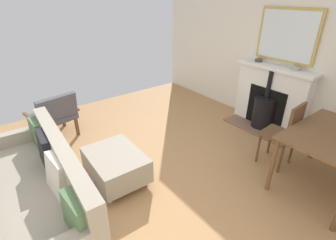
{
  "coord_description": "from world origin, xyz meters",
  "views": [
    {
      "loc": [
        1.11,
        2.36,
        2.14
      ],
      "look_at": [
        -0.53,
        0.22,
        0.76
      ],
      "focal_mm": 26.65,
      "sensor_mm": 36.0,
      "label": 1
    }
  ],
  "objects_px": {
    "mantel_bowl_near": "(259,60)",
    "mantel_bowl_far": "(295,68)",
    "fireplace": "(269,101)",
    "ottoman": "(116,164)",
    "dining_chair_near_fireplace": "(286,131)",
    "dining_table": "(335,142)",
    "armchair_accent": "(54,114)",
    "sofa": "(37,192)"
  },
  "relations": [
    {
      "from": "sofa",
      "to": "mantel_bowl_far",
      "type": "bearing_deg",
      "value": 172.24
    },
    {
      "from": "mantel_bowl_near",
      "to": "mantel_bowl_far",
      "type": "xyz_separation_m",
      "value": [
        0.0,
        0.65,
        0.01
      ]
    },
    {
      "from": "dining_chair_near_fireplace",
      "to": "mantel_bowl_near",
      "type": "bearing_deg",
      "value": -128.46
    },
    {
      "from": "mantel_bowl_near",
      "to": "armchair_accent",
      "type": "height_order",
      "value": "mantel_bowl_near"
    },
    {
      "from": "mantel_bowl_far",
      "to": "ottoman",
      "type": "bearing_deg",
      "value": -11.78
    },
    {
      "from": "armchair_accent",
      "to": "dining_chair_near_fireplace",
      "type": "bearing_deg",
      "value": 130.12
    },
    {
      "from": "armchair_accent",
      "to": "dining_chair_near_fireplace",
      "type": "height_order",
      "value": "dining_chair_near_fireplace"
    },
    {
      "from": "mantel_bowl_far",
      "to": "dining_table",
      "type": "relative_size",
      "value": 0.11
    },
    {
      "from": "mantel_bowl_far",
      "to": "sofa",
      "type": "xyz_separation_m",
      "value": [
        3.72,
        -0.51,
        -0.75
      ]
    },
    {
      "from": "mantel_bowl_far",
      "to": "dining_chair_near_fireplace",
      "type": "relative_size",
      "value": 0.14
    },
    {
      "from": "mantel_bowl_near",
      "to": "mantel_bowl_far",
      "type": "relative_size",
      "value": 1.02
    },
    {
      "from": "mantel_bowl_far",
      "to": "armchair_accent",
      "type": "relative_size",
      "value": 0.17
    },
    {
      "from": "armchair_accent",
      "to": "dining_chair_near_fireplace",
      "type": "relative_size",
      "value": 0.83
    },
    {
      "from": "mantel_bowl_near",
      "to": "sofa",
      "type": "distance_m",
      "value": 3.8
    },
    {
      "from": "mantel_bowl_near",
      "to": "ottoman",
      "type": "height_order",
      "value": "mantel_bowl_near"
    },
    {
      "from": "fireplace",
      "to": "dining_chair_near_fireplace",
      "type": "bearing_deg",
      "value": 42.23
    },
    {
      "from": "dining_table",
      "to": "mantel_bowl_near",
      "type": "bearing_deg",
      "value": -118.36
    },
    {
      "from": "ottoman",
      "to": "dining_table",
      "type": "relative_size",
      "value": 0.68
    },
    {
      "from": "armchair_accent",
      "to": "dining_table",
      "type": "distance_m",
      "value": 3.84
    },
    {
      "from": "fireplace",
      "to": "ottoman",
      "type": "bearing_deg",
      "value": -6.21
    },
    {
      "from": "mantel_bowl_far",
      "to": "sofa",
      "type": "height_order",
      "value": "mantel_bowl_far"
    },
    {
      "from": "fireplace",
      "to": "mantel_bowl_far",
      "type": "xyz_separation_m",
      "value": [
        -0.05,
        0.29,
        0.63
      ]
    },
    {
      "from": "fireplace",
      "to": "dining_chair_near_fireplace",
      "type": "xyz_separation_m",
      "value": [
        0.87,
        0.79,
        0.06
      ]
    },
    {
      "from": "ottoman",
      "to": "sofa",
      "type": "bearing_deg",
      "value": 5.2
    },
    {
      "from": "ottoman",
      "to": "mantel_bowl_near",
      "type": "bearing_deg",
      "value": -178.77
    },
    {
      "from": "ottoman",
      "to": "fireplace",
      "type": "bearing_deg",
      "value": 173.79
    },
    {
      "from": "mantel_bowl_far",
      "to": "dining_chair_near_fireplace",
      "type": "xyz_separation_m",
      "value": [
        0.91,
        0.5,
        -0.56
      ]
    },
    {
      "from": "ottoman",
      "to": "dining_table",
      "type": "distance_m",
      "value": 2.55
    },
    {
      "from": "sofa",
      "to": "dining_chair_near_fireplace",
      "type": "bearing_deg",
      "value": 160.27
    },
    {
      "from": "ottoman",
      "to": "armchair_accent",
      "type": "xyz_separation_m",
      "value": [
        0.28,
        -1.51,
        0.19
      ]
    },
    {
      "from": "sofa",
      "to": "armchair_accent",
      "type": "height_order",
      "value": "sofa"
    },
    {
      "from": "mantel_bowl_near",
      "to": "dining_chair_near_fireplace",
      "type": "distance_m",
      "value": 1.57
    },
    {
      "from": "mantel_bowl_far",
      "to": "dining_chair_near_fireplace",
      "type": "height_order",
      "value": "mantel_bowl_far"
    },
    {
      "from": "armchair_accent",
      "to": "mantel_bowl_near",
      "type": "bearing_deg",
      "value": 154.96
    },
    {
      "from": "mantel_bowl_far",
      "to": "fireplace",
      "type": "bearing_deg",
      "value": -80.82
    },
    {
      "from": "mantel_bowl_far",
      "to": "sofa",
      "type": "relative_size",
      "value": 0.06
    },
    {
      "from": "mantel_bowl_near",
      "to": "armchair_accent",
      "type": "xyz_separation_m",
      "value": [
        3.1,
        -1.45,
        -0.67
      ]
    },
    {
      "from": "sofa",
      "to": "ottoman",
      "type": "bearing_deg",
      "value": -174.8
    },
    {
      "from": "fireplace",
      "to": "dining_table",
      "type": "distance_m",
      "value": 1.61
    },
    {
      "from": "ottoman",
      "to": "dining_chair_near_fireplace",
      "type": "distance_m",
      "value": 2.22
    },
    {
      "from": "sofa",
      "to": "dining_chair_near_fireplace",
      "type": "xyz_separation_m",
      "value": [
        -2.81,
        1.01,
        0.18
      ]
    },
    {
      "from": "fireplace",
      "to": "armchair_accent",
      "type": "relative_size",
      "value": 1.7
    }
  ]
}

